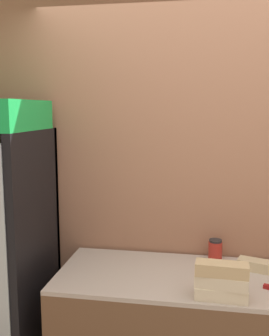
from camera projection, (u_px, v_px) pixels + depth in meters
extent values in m
cube|color=#AD7A5B|center=(224.00, 183.00, 2.59)|extent=(5.20, 0.06, 2.70)
cube|color=#BCB2A3|center=(224.00, 280.00, 2.28)|extent=(1.97, 0.68, 0.02)
cube|color=black|center=(7.00, 245.00, 2.85)|extent=(0.79, 0.04, 1.71)
cube|color=black|center=(38.00, 265.00, 2.48)|extent=(0.05, 0.66, 1.71)
cube|color=white|center=(5.00, 247.00, 2.82)|extent=(0.69, 0.02, 1.61)
cylinder|color=gold|center=(7.00, 328.00, 2.31)|extent=(0.07, 0.07, 0.14)
cylinder|color=gold|center=(6.00, 311.00, 2.29)|extent=(0.03, 0.03, 0.06)
cube|color=beige|center=(221.00, 293.00, 2.02)|extent=(0.27, 0.11, 0.07)
cube|color=beige|center=(221.00, 281.00, 2.01)|extent=(0.28, 0.13, 0.07)
cube|color=tan|center=(222.00, 269.00, 2.00)|extent=(0.27, 0.11, 0.07)
cube|color=beige|center=(258.00, 266.00, 2.38)|extent=(0.26, 0.16, 0.06)
cylinder|color=#B72D23|center=(215.00, 251.00, 2.54)|extent=(0.09, 0.09, 0.12)
cylinder|color=#262628|center=(216.00, 241.00, 2.53)|extent=(0.08, 0.08, 0.01)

